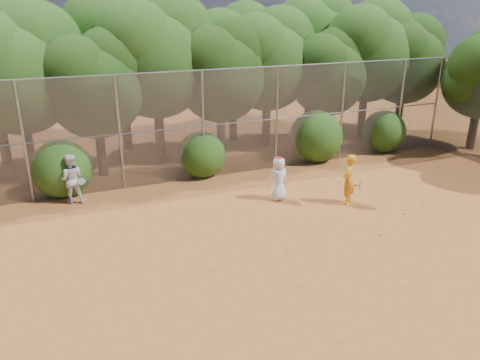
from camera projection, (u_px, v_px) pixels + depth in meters
name	position (u px, v px, depth m)	size (l,w,h in m)	color
ground	(308.00, 242.00, 12.92)	(80.00, 80.00, 0.00)	#9D5423
fence_back	(226.00, 122.00, 17.34)	(20.05, 0.09, 4.03)	gray
tree_1	(17.00, 65.00, 16.35)	(4.64, 4.03, 6.35)	black
tree_2	(95.00, 80.00, 16.84)	(3.99, 3.47, 5.47)	black
tree_3	(156.00, 52.00, 18.33)	(4.89, 4.26, 6.70)	black
tree_4	(221.00, 68.00, 18.92)	(4.19, 3.64, 5.73)	black
tree_5	(268.00, 56.00, 20.41)	(4.51, 3.92, 6.17)	black
tree_6	(329.00, 69.00, 20.64)	(3.86, 3.36, 5.29)	black
tree_7	(369.00, 47.00, 21.79)	(4.77, 4.14, 6.53)	black
tree_8	(406.00, 57.00, 22.40)	(4.25, 3.70, 5.82)	black
tree_10	(121.00, 43.00, 19.79)	(5.15, 4.48, 7.06)	black
tree_11	(233.00, 51.00, 21.40)	(4.64, 4.03, 6.35)	black
tree_12	(312.00, 40.00, 23.42)	(5.02, 4.37, 6.88)	black
bush_0	(61.00, 166.00, 15.86)	(2.00, 2.00, 2.00)	#1F4611
bush_1	(202.00, 152.00, 17.69)	(1.80, 1.80, 1.80)	#1F4611
bush_2	(316.00, 134.00, 19.42)	(2.20, 2.20, 2.20)	#1F4611
bush_3	(384.00, 130.00, 20.73)	(1.90, 1.90, 1.90)	#1F4611
player_yellow	(349.00, 179.00, 15.12)	(0.85, 0.71, 1.68)	orange
player_teen	(279.00, 179.00, 15.46)	(0.76, 0.53, 1.51)	white
player_white	(71.00, 179.00, 15.22)	(0.91, 0.79, 1.66)	silver
ball_0	(404.00, 213.00, 14.58)	(0.07, 0.07, 0.07)	#C5D025
ball_1	(380.00, 190.00, 16.39)	(0.07, 0.07, 0.07)	#C5D025
ball_2	(380.00, 235.00, 13.23)	(0.07, 0.07, 0.07)	#C5D025
ball_3	(424.00, 201.00, 15.51)	(0.07, 0.07, 0.07)	#C5D025
ball_4	(288.00, 249.00, 12.44)	(0.07, 0.07, 0.07)	#C5D025
ball_5	(365.00, 182.00, 17.19)	(0.07, 0.07, 0.07)	#C5D025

